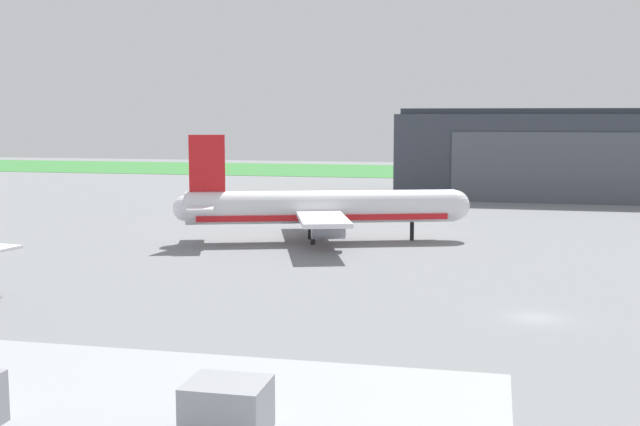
{
  "coord_description": "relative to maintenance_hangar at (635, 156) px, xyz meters",
  "views": [
    {
      "loc": [
        -3.61,
        -67.32,
        16.78
      ],
      "look_at": [
        -23.15,
        21.01,
        5.7
      ],
      "focal_mm": 44.74,
      "sensor_mm": 36.0,
      "label": 1
    }
  ],
  "objects": [
    {
      "name": "airliner_far_right",
      "position": [
        -49.91,
        -69.05,
        -4.17
      ],
      "size": [
        38.02,
        30.32,
        14.3
      ],
      "color": "silver",
      "rests_on": "ground_plane"
    },
    {
      "name": "ground_plane",
      "position": [
        -23.96,
        -104.73,
        -8.68
      ],
      "size": [
        440.0,
        440.0,
        0.0
      ],
      "primitive_type": "plane",
      "color": "slate"
    },
    {
      "name": "maintenance_hangar",
      "position": [
        0.0,
        0.0,
        0.0
      ],
      "size": [
        95.03,
        28.75,
        18.27
      ],
      "color": "#383D47",
      "rests_on": "ground_plane"
    },
    {
      "name": "grass_field_strip",
      "position": [
        -23.96,
        68.78,
        -8.64
      ],
      "size": [
        440.0,
        56.0,
        0.08
      ],
      "primitive_type": "cube",
      "color": "#3A7F3B",
      "rests_on": "ground_plane"
    }
  ]
}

